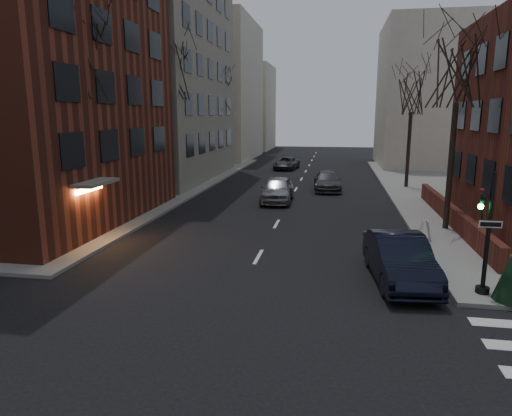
{
  "coord_description": "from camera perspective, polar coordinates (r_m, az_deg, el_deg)",
  "views": [
    {
      "loc": [
        3.1,
        -6.23,
        5.92
      ],
      "look_at": [
        -0.19,
        12.52,
        2.0
      ],
      "focal_mm": 32.0,
      "sensor_mm": 36.0,
      "label": 1
    }
  ],
  "objects": [
    {
      "name": "building_left_tan",
      "position": [
        45.69,
        -17.57,
        21.31
      ],
      "size": [
        18.0,
        18.0,
        28.0
      ],
      "primitive_type": "cube",
      "color": "gray",
      "rests_on": "ground"
    },
    {
      "name": "low_wall_right",
      "position": [
        26.51,
        23.26,
        -0.79
      ],
      "size": [
        0.35,
        16.0,
        1.0
      ],
      "primitive_type": "cube",
      "color": "#5B271A",
      "rests_on": "sidewalk_far_right"
    },
    {
      "name": "building_distant_la",
      "position": [
        63.92,
        -6.73,
        14.32
      ],
      "size": [
        14.0,
        16.0,
        18.0
      ],
      "primitive_type": "cube",
      "color": "beige",
      "rests_on": "ground"
    },
    {
      "name": "building_distant_ra",
      "position": [
        57.52,
        22.47,
        12.85
      ],
      "size": [
        14.0,
        14.0,
        16.0
      ],
      "primitive_type": "cube",
      "color": "beige",
      "rests_on": "ground"
    },
    {
      "name": "building_distant_lb",
      "position": [
        79.88,
        -1.73,
        12.4
      ],
      "size": [
        10.0,
        12.0,
        14.0
      ],
      "primitive_type": "cube",
      "color": "beige",
      "rests_on": "ground"
    },
    {
      "name": "traffic_signal",
      "position": [
        16.47,
        26.74,
        -3.73
      ],
      "size": [
        0.76,
        0.44,
        4.0
      ],
      "color": "black",
      "rests_on": "sidewalk_far_right"
    },
    {
      "name": "tree_left_a",
      "position": [
        23.61,
        -21.37,
        17.07
      ],
      "size": [
        4.18,
        4.18,
        10.26
      ],
      "color": "#2D231C",
      "rests_on": "sidewalk_far_left"
    },
    {
      "name": "tree_left_b",
      "position": [
        34.49,
        -10.72,
        16.42
      ],
      "size": [
        4.4,
        4.4,
        10.8
      ],
      "color": "#2D231C",
      "rests_on": "sidewalk_far_left"
    },
    {
      "name": "tree_left_c",
      "position": [
        47.78,
        -4.62,
        14.13
      ],
      "size": [
        3.96,
        3.96,
        9.72
      ],
      "color": "#2D231C",
      "rests_on": "sidewalk_far_left"
    },
    {
      "name": "tree_right_a",
      "position": [
        24.98,
        24.03,
        15.51
      ],
      "size": [
        3.96,
        3.96,
        9.72
      ],
      "color": "#2D231C",
      "rests_on": "sidewalk_far_right"
    },
    {
      "name": "tree_right_b",
      "position": [
        38.69,
        18.95,
        13.49
      ],
      "size": [
        3.74,
        3.74,
        9.18
      ],
      "color": "#2D231C",
      "rests_on": "sidewalk_far_right"
    },
    {
      "name": "streetlamp_near",
      "position": [
        30.45,
        -11.97,
        8.22
      ],
      "size": [
        0.36,
        0.36,
        6.28
      ],
      "color": "black",
      "rests_on": "sidewalk_far_left"
    },
    {
      "name": "streetlamp_far",
      "position": [
        49.57,
        -3.28,
        9.67
      ],
      "size": [
        0.36,
        0.36,
        6.28
      ],
      "color": "black",
      "rests_on": "sidewalk_far_left"
    },
    {
      "name": "parked_sedan",
      "position": [
        17.17,
        17.51,
        -6.09
      ],
      "size": [
        2.35,
        5.33,
        1.7
      ],
      "primitive_type": "imported",
      "rotation": [
        0.0,
        0.0,
        0.11
      ],
      "color": "black",
      "rests_on": "ground"
    },
    {
      "name": "car_lane_silver",
      "position": [
        31.36,
        2.68,
        2.34
      ],
      "size": [
        2.13,
        5.09,
        1.72
      ],
      "primitive_type": "imported",
      "rotation": [
        0.0,
        0.0,
        0.02
      ],
      "color": "#949499",
      "rests_on": "ground"
    },
    {
      "name": "car_lane_gray",
      "position": [
        36.57,
        8.89,
        3.34
      ],
      "size": [
        2.38,
        5.17,
        1.46
      ],
      "primitive_type": "imported",
      "rotation": [
        0.0,
        0.0,
        0.07
      ],
      "color": "#3B3C40",
      "rests_on": "ground"
    },
    {
      "name": "car_lane_far",
      "position": [
        50.26,
        3.82,
        5.61
      ],
      "size": [
        2.72,
        5.01,
        1.33
      ],
      "primitive_type": "imported",
      "rotation": [
        0.0,
        0.0,
        -0.11
      ],
      "color": "#39393E",
      "rests_on": "ground"
    },
    {
      "name": "sandwich_board",
      "position": [
        22.75,
        20.32,
        -2.61
      ],
      "size": [
        0.42,
        0.58,
        0.92
      ],
      "primitive_type": "cube",
      "rotation": [
        0.0,
        0.0,
        0.03
      ],
      "color": "white",
      "rests_on": "sidewalk_far_right"
    }
  ]
}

